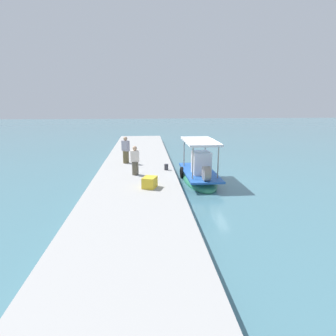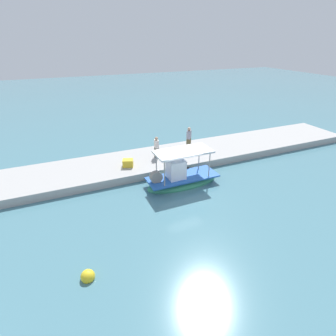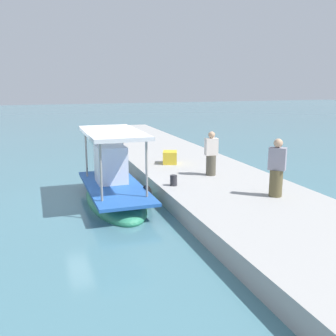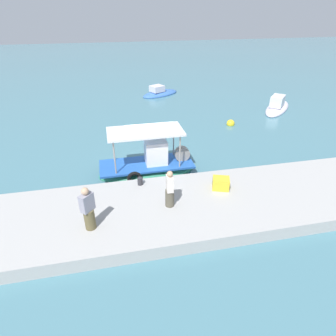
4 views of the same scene
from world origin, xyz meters
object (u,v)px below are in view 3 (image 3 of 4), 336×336
(main_fishing_boat, at_px, (114,189))
(fisherman_near_bollard, at_px, (277,170))
(fisherman_by_crate, at_px, (211,156))
(mooring_bollard, at_px, (174,180))
(cargo_crate, at_px, (170,157))

(main_fishing_boat, relative_size, fisherman_near_bollard, 2.84)
(main_fishing_boat, xyz_separation_m, fisherman_by_crate, (0.34, -3.75, 0.88))
(main_fishing_boat, distance_m, mooring_bollard, 2.05)
(main_fishing_boat, bearing_deg, cargo_crate, -46.13)
(fisherman_near_bollard, bearing_deg, cargo_crate, 14.80)
(cargo_crate, bearing_deg, main_fishing_boat, 133.87)
(main_fishing_boat, height_order, fisherman_near_bollard, main_fishing_boat)
(fisherman_near_bollard, xyz_separation_m, mooring_bollard, (2.17, 2.56, -0.63))
(fisherman_near_bollard, distance_m, mooring_bollard, 3.42)
(fisherman_by_crate, xyz_separation_m, mooring_bollard, (-1.00, 1.83, -0.57))
(main_fishing_boat, xyz_separation_m, mooring_bollard, (-0.67, -1.92, 0.31))
(main_fishing_boat, height_order, fisherman_by_crate, main_fishing_boat)
(fisherman_near_bollard, height_order, cargo_crate, fisherman_near_bollard)
(fisherman_by_crate, distance_m, mooring_bollard, 2.16)
(fisherman_by_crate, height_order, cargo_crate, fisherman_by_crate)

